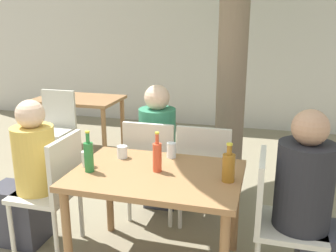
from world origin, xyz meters
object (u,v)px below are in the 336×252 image
dining_table_front (157,185)px  drinking_glass_2 (171,150)px  drinking_glass_0 (122,152)px  patio_chair_1 (277,215)px  patio_chair_2 (153,164)px  patio_chair_4 (55,124)px  dining_table_back (79,105)px  person_seated_2 (160,154)px  green_bottle_2 (89,156)px  drinking_glass_1 (87,159)px  person_seated_1 (315,215)px  amber_bottle_0 (229,167)px  soda_bottle_1 (158,156)px  patio_chair_3 (205,169)px  person_seated_0 (27,183)px  patio_chair_0 (54,186)px

dining_table_front → drinking_glass_2: drinking_glass_2 is taller
drinking_glass_0 → patio_chair_1: bearing=-10.0°
patio_chair_2 → patio_chair_4: size_ratio=1.00×
dining_table_back → person_seated_2: 2.00m
patio_chair_2 → green_bottle_2: green_bottle_2 is taller
patio_chair_1 → green_bottle_2: bearing=94.7°
drinking_glass_0 → drinking_glass_1: drinking_glass_1 is taller
person_seated_1 → person_seated_2: (-1.28, 0.87, -0.02)m
amber_bottle_0 → drinking_glass_0: 0.86m
dining_table_back → person_seated_2: size_ratio=0.93×
amber_bottle_0 → soda_bottle_1: bearing=175.8°
patio_chair_1 → drinking_glass_2: 0.89m
dining_table_front → patio_chair_4: bearing=138.6°
patio_chair_2 → amber_bottle_0: amber_bottle_0 is taller
green_bottle_2 → drinking_glass_1: (-0.06, 0.08, -0.06)m
dining_table_back → patio_chair_1: size_ratio=1.21×
dining_table_front → person_seated_2: size_ratio=0.97×
amber_bottle_0 → drinking_glass_1: (-1.00, -0.01, -0.04)m
dining_table_back → amber_bottle_0: (2.26, -2.17, 0.21)m
patio_chair_3 → person_seated_0: person_seated_0 is taller
patio_chair_3 → drinking_glass_2: size_ratio=7.96×
person_seated_0 → person_seated_1: person_seated_1 is taller
patio_chair_0 → patio_chair_2: size_ratio=1.00×
dining_table_back → person_seated_2: person_seated_2 is taller
dining_table_back → patio_chair_1: bearing=-39.9°
patio_chair_4 → person_seated_0: 1.71m
patio_chair_2 → dining_table_front: bearing=110.1°
person_seated_2 → drinking_glass_1: size_ratio=10.72×
dining_table_front → green_bottle_2: (-0.45, -0.11, 0.21)m
person_seated_0 → person_seated_1: 2.11m
patio_chair_2 → person_seated_0: 1.04m
dining_table_front → patio_chair_3: patio_chair_3 is taller
soda_bottle_1 → drinking_glass_0: (-0.34, 0.18, -0.06)m
dining_table_front → drinking_glass_0: drinking_glass_0 is taller
patio_chair_2 → green_bottle_2: bearing=73.5°
dining_table_back → drinking_glass_2: size_ratio=9.65×
green_bottle_2 → soda_bottle_1: bearing=15.5°
patio_chair_0 → patio_chair_4: (-0.95, 1.56, 0.00)m
patio_chair_1 → patio_chair_2: same height
patio_chair_2 → person_seated_1: 1.43m
patio_chair_1 → amber_bottle_0: (-0.32, -0.01, 0.30)m
dining_table_back → patio_chair_3: bearing=-37.2°
patio_chair_1 → person_seated_0: person_seated_0 is taller
soda_bottle_1 → person_seated_2: bearing=105.5°
person_seated_1 → dining_table_front: bearing=90.0°
patio_chair_4 → person_seated_0: (0.71, -1.56, -0.00)m
patio_chair_1 → drinking_glass_0: size_ratio=9.98×
patio_chair_3 → patio_chair_2: bearing=0.0°
patio_chair_2 → patio_chair_4: bearing=-31.0°
patio_chair_4 → drinking_glass_2: bearing=-34.8°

